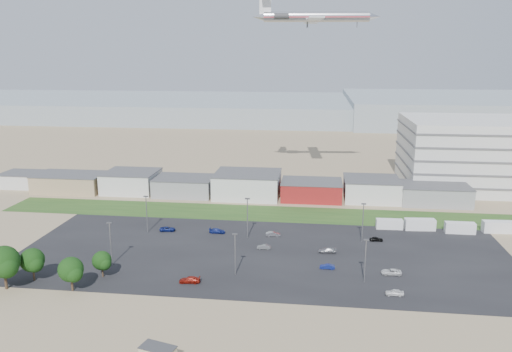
% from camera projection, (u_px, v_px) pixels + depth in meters
% --- Properties ---
extents(ground, '(700.00, 700.00, 0.00)m').
position_uv_depth(ground, '(229.00, 289.00, 103.52)').
color(ground, '#92785D').
rests_on(ground, ground).
extents(parking_lot, '(120.00, 50.00, 0.01)m').
position_uv_depth(parking_lot, '(263.00, 253.00, 122.23)').
color(parking_lot, black).
rests_on(parking_lot, ground).
extents(grass_strip, '(160.00, 16.00, 0.02)m').
position_uv_depth(grass_strip, '(258.00, 213.00, 153.71)').
color(grass_strip, '#244A1C').
rests_on(grass_strip, ground).
extents(hills_backdrop, '(700.00, 200.00, 9.00)m').
position_uv_depth(hills_backdrop, '(346.00, 111.00, 401.70)').
color(hills_backdrop, gray).
rests_on(hills_backdrop, ground).
extents(building_row, '(170.00, 20.00, 8.00)m').
position_uv_depth(building_row, '(216.00, 184.00, 173.15)').
color(building_row, silver).
rests_on(building_row, ground).
extents(box_trailer_a, '(7.33, 2.47, 2.73)m').
position_uv_depth(box_trailer_a, '(389.00, 224.00, 139.52)').
color(box_trailer_a, silver).
rests_on(box_trailer_a, ground).
extents(box_trailer_b, '(8.45, 3.21, 3.11)m').
position_uv_depth(box_trailer_b, '(420.00, 224.00, 138.58)').
color(box_trailer_b, silver).
rests_on(box_trailer_b, ground).
extents(box_trailer_c, '(7.94, 2.52, 2.97)m').
position_uv_depth(box_trailer_c, '(460.00, 228.00, 136.04)').
color(box_trailer_c, silver).
rests_on(box_trailer_c, ground).
extents(box_trailer_d, '(8.57, 2.98, 3.18)m').
position_uv_depth(box_trailer_d, '(499.00, 227.00, 136.48)').
color(box_trailer_d, silver).
rests_on(box_trailer_d, ground).
extents(tree_left, '(7.07, 7.07, 10.60)m').
position_uv_depth(tree_left, '(4.00, 265.00, 102.30)').
color(tree_left, black).
rests_on(tree_left, ground).
extents(tree_mid, '(5.49, 5.49, 8.23)m').
position_uv_depth(tree_mid, '(32.00, 263.00, 106.51)').
color(tree_mid, black).
rests_on(tree_mid, ground).
extents(tree_right, '(5.48, 5.48, 8.22)m').
position_uv_depth(tree_right, '(71.00, 272.00, 101.83)').
color(tree_right, black).
rests_on(tree_right, ground).
extents(tree_near, '(4.46, 4.46, 6.69)m').
position_uv_depth(tree_near, '(102.00, 263.00, 108.44)').
color(tree_near, black).
rests_on(tree_near, ground).
extents(lightpole_front_l, '(1.21, 0.50, 10.30)m').
position_uv_depth(lightpole_front_l, '(111.00, 244.00, 114.40)').
color(lightpole_front_l, slate).
rests_on(lightpole_front_l, ground).
extents(lightpole_front_m, '(1.13, 0.47, 9.60)m').
position_uv_depth(lightpole_front_m, '(235.00, 254.00, 109.16)').
color(lightpole_front_m, slate).
rests_on(lightpole_front_m, ground).
extents(lightpole_front_r, '(1.14, 0.48, 9.70)m').
position_uv_depth(lightpole_front_r, '(365.00, 261.00, 105.46)').
color(lightpole_front_r, slate).
rests_on(lightpole_front_r, ground).
extents(lightpole_back_l, '(1.21, 0.50, 10.29)m').
position_uv_depth(lightpole_back_l, '(147.00, 214.00, 135.94)').
color(lightpole_back_l, slate).
rests_on(lightpole_back_l, ground).
extents(lightpole_back_m, '(1.28, 0.53, 10.90)m').
position_uv_depth(lightpole_back_m, '(247.00, 218.00, 131.65)').
color(lightpole_back_m, slate).
rests_on(lightpole_back_m, ground).
extents(lightpole_back_r, '(1.23, 0.51, 10.42)m').
position_uv_depth(lightpole_back_r, '(363.00, 223.00, 128.64)').
color(lightpole_back_r, slate).
rests_on(lightpole_back_r, ground).
extents(airliner, '(47.53, 34.63, 13.26)m').
position_uv_depth(airliner, '(316.00, 17.00, 174.03)').
color(airliner, silver).
extents(parked_car_0, '(4.42, 2.06, 1.23)m').
position_uv_depth(parked_car_0, '(391.00, 272.00, 110.24)').
color(parked_car_0, silver).
rests_on(parked_car_0, ground).
extents(parked_car_1, '(3.45, 1.29, 1.13)m').
position_uv_depth(parked_car_1, '(327.00, 267.00, 113.18)').
color(parked_car_1, navy).
rests_on(parked_car_1, ground).
extents(parked_car_2, '(3.67, 1.50, 1.25)m').
position_uv_depth(parked_car_2, '(395.00, 292.00, 100.61)').
color(parked_car_2, silver).
rests_on(parked_car_2, ground).
extents(parked_car_3, '(4.64, 2.16, 1.31)m').
position_uv_depth(parked_car_3, '(190.00, 280.00, 106.22)').
color(parked_car_3, maroon).
rests_on(parked_car_3, ground).
extents(parked_car_6, '(4.40, 1.80, 1.28)m').
position_uv_depth(parked_car_6, '(217.00, 231.00, 136.17)').
color(parked_car_6, navy).
rests_on(parked_car_6, ground).
extents(parked_car_7, '(3.45, 1.27, 1.13)m').
position_uv_depth(parked_car_7, '(264.00, 247.00, 124.89)').
color(parked_car_7, '#595B5E').
rests_on(parked_car_7, ground).
extents(parked_car_8, '(3.50, 1.58, 1.17)m').
position_uv_depth(parked_car_8, '(376.00, 239.00, 130.24)').
color(parked_car_8, black).
rests_on(parked_car_8, ground).
extents(parked_car_9, '(4.54, 2.52, 1.20)m').
position_uv_depth(parked_car_9, '(168.00, 229.00, 137.70)').
color(parked_car_9, navy).
rests_on(parked_car_9, ground).
extents(parked_car_10, '(4.02, 2.07, 1.12)m').
position_uv_depth(parked_car_10, '(70.00, 273.00, 109.58)').
color(parked_car_10, '#595B5E').
rests_on(parked_car_10, ground).
extents(parked_car_11, '(3.95, 1.78, 1.26)m').
position_uv_depth(parked_car_11, '(273.00, 234.00, 133.72)').
color(parked_car_11, '#A5A5AA').
rests_on(parked_car_11, ground).
extents(parked_car_12, '(4.48, 2.04, 1.27)m').
position_uv_depth(parked_car_12, '(327.00, 250.00, 122.43)').
color(parked_car_12, '#A5A5AA').
rests_on(parked_car_12, ground).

